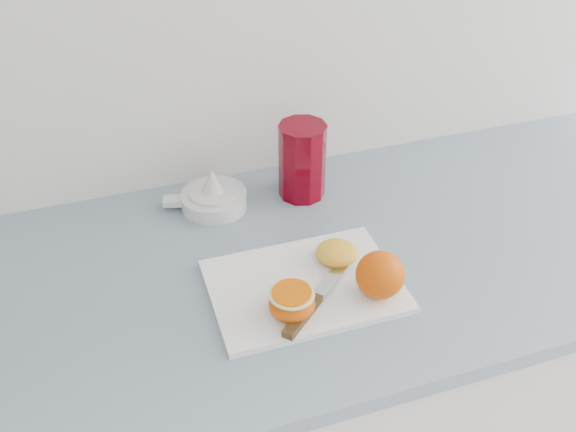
{
  "coord_description": "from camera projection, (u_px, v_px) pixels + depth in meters",
  "views": [
    {
      "loc": [
        -0.29,
        0.89,
        1.62
      ],
      "look_at": [
        -0.0,
        1.73,
        0.96
      ],
      "focal_mm": 40.0,
      "sensor_mm": 36.0,
      "label": 1
    }
  ],
  "objects": [
    {
      "name": "whole_orange",
      "position": [
        380.0,
        275.0,
        1.01
      ],
      "size": [
        0.08,
        0.08,
        0.08
      ],
      "color": "orange",
      "rests_on": "cutting_board"
    },
    {
      "name": "paring_knife",
      "position": [
        309.0,
        308.0,
        1.0
      ],
      "size": [
        0.18,
        0.16,
        0.01
      ],
      "color": "#4A2E13",
      "rests_on": "cutting_board"
    },
    {
      "name": "red_tumbler",
      "position": [
        302.0,
        163.0,
        1.25
      ],
      "size": [
        0.09,
        0.09,
        0.15
      ],
      "color": "#6C000F",
      "rests_on": "counter"
    },
    {
      "name": "squeezed_shell",
      "position": [
        337.0,
        252.0,
        1.1
      ],
      "size": [
        0.07,
        0.07,
        0.03
      ],
      "color": "gold",
      "rests_on": "cutting_board"
    },
    {
      "name": "citrus_juicer",
      "position": [
        213.0,
        197.0,
        1.24
      ],
      "size": [
        0.16,
        0.13,
        0.09
      ],
      "color": "white",
      "rests_on": "counter"
    },
    {
      "name": "cutting_board",
      "position": [
        304.0,
        286.0,
        1.06
      ],
      "size": [
        0.31,
        0.22,
        0.01
      ],
      "primitive_type": "cube",
      "rotation": [
        0.0,
        0.0,
        -0.01
      ],
      "color": "white",
      "rests_on": "counter"
    },
    {
      "name": "counter",
      "position": [
        299.0,
        413.0,
        1.39
      ],
      "size": [
        2.28,
        0.64,
        0.89
      ],
      "color": "silver",
      "rests_on": "ground"
    },
    {
      "name": "half_orange",
      "position": [
        292.0,
        303.0,
        0.99
      ],
      "size": [
        0.07,
        0.07,
        0.05
      ],
      "color": "orange",
      "rests_on": "cutting_board"
    }
  ]
}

